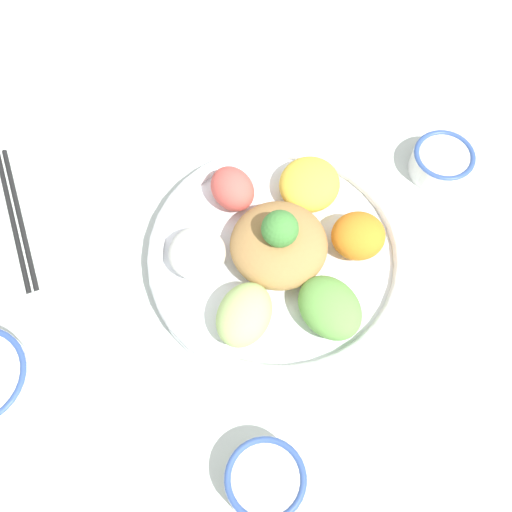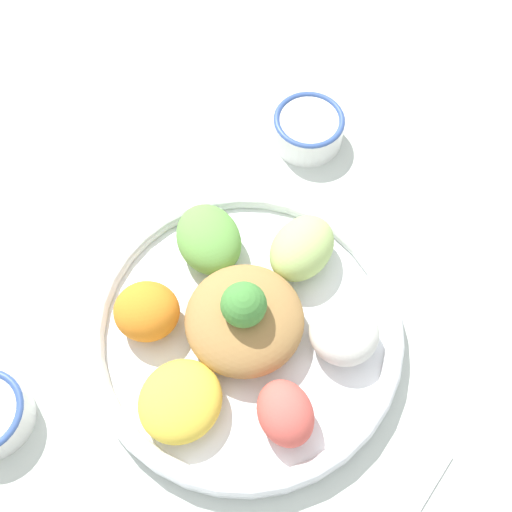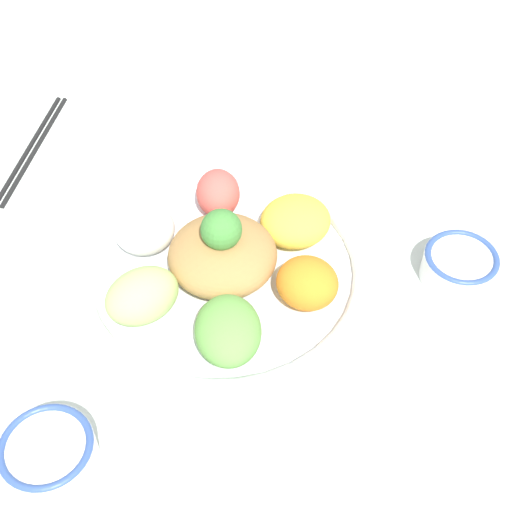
{
  "view_description": "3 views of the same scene",
  "coord_description": "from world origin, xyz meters",
  "px_view_note": "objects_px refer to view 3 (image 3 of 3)",
  "views": [
    {
      "loc": [
        -0.21,
        -0.26,
        0.71
      ],
      "look_at": [
        -0.06,
        0.03,
        0.06
      ],
      "focal_mm": 42.0,
      "sensor_mm": 36.0,
      "label": 1
    },
    {
      "loc": [
        0.01,
        0.24,
        0.63
      ],
      "look_at": [
        -0.05,
        -0.01,
        0.1
      ],
      "focal_mm": 42.0,
      "sensor_mm": 36.0,
      "label": 2
    },
    {
      "loc": [
        0.05,
        -0.49,
        0.65
      ],
      "look_at": [
        0.01,
        0.03,
        0.05
      ],
      "focal_mm": 50.0,
      "sensor_mm": 36.0,
      "label": 3
    }
  ],
  "objects_px": {
    "salad_platter": "(223,267)",
    "rice_bowl_blue": "(49,454)",
    "chopsticks_pair_far": "(32,148)",
    "serving_spoon_main": "(168,152)",
    "sauce_bowl_dark": "(459,265)"
  },
  "relations": [
    {
      "from": "salad_platter",
      "to": "sauce_bowl_dark",
      "type": "bearing_deg",
      "value": 5.74
    },
    {
      "from": "salad_platter",
      "to": "rice_bowl_blue",
      "type": "relative_size",
      "value": 3.78
    },
    {
      "from": "salad_platter",
      "to": "chopsticks_pair_far",
      "type": "xyz_separation_m",
      "value": [
        -0.29,
        0.22,
        -0.02
      ]
    },
    {
      "from": "rice_bowl_blue",
      "to": "chopsticks_pair_far",
      "type": "bearing_deg",
      "value": 108.29
    },
    {
      "from": "chopsticks_pair_far",
      "to": "salad_platter",
      "type": "bearing_deg",
      "value": -121.22
    },
    {
      "from": "serving_spoon_main",
      "to": "rice_bowl_blue",
      "type": "bearing_deg",
      "value": 46.9
    },
    {
      "from": "salad_platter",
      "to": "rice_bowl_blue",
      "type": "distance_m",
      "value": 0.27
    },
    {
      "from": "chopsticks_pair_far",
      "to": "serving_spoon_main",
      "type": "height_order",
      "value": "chopsticks_pair_far"
    },
    {
      "from": "salad_platter",
      "to": "sauce_bowl_dark",
      "type": "relative_size",
      "value": 3.95
    },
    {
      "from": "serving_spoon_main",
      "to": "chopsticks_pair_far",
      "type": "bearing_deg",
      "value": -36.74
    },
    {
      "from": "sauce_bowl_dark",
      "to": "chopsticks_pair_far",
      "type": "xyz_separation_m",
      "value": [
        -0.56,
        0.19,
        -0.02
      ]
    },
    {
      "from": "rice_bowl_blue",
      "to": "serving_spoon_main",
      "type": "relative_size",
      "value": 0.74
    },
    {
      "from": "rice_bowl_blue",
      "to": "sauce_bowl_dark",
      "type": "height_order",
      "value": "rice_bowl_blue"
    },
    {
      "from": "sauce_bowl_dark",
      "to": "serving_spoon_main",
      "type": "relative_size",
      "value": 0.71
    },
    {
      "from": "rice_bowl_blue",
      "to": "serving_spoon_main",
      "type": "bearing_deg",
      "value": 85.05
    }
  ]
}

